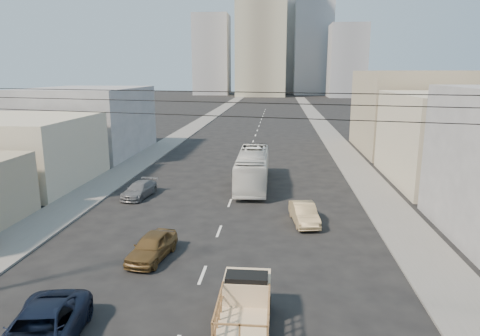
% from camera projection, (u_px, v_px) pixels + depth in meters
% --- Properties ---
extents(sidewalk_left, '(3.50, 180.00, 0.12)m').
position_uv_depth(sidewalk_left, '(199.00, 124.00, 82.49)').
color(sidewalk_left, slate).
rests_on(sidewalk_left, ground).
extents(sidewalk_right, '(3.50, 180.00, 0.12)m').
position_uv_depth(sidewalk_right, '(322.00, 125.00, 80.42)').
color(sidewalk_right, slate).
rests_on(sidewalk_right, ground).
extents(lane_dashes, '(0.15, 104.00, 0.01)m').
position_uv_depth(lane_dashes, '(254.00, 138.00, 64.95)').
color(lane_dashes, silver).
rests_on(lane_dashes, ground).
extents(flatbed_pickup, '(1.95, 4.41, 1.90)m').
position_uv_depth(flatbed_pickup, '(245.00, 304.00, 16.51)').
color(flatbed_pickup, '#D2B58C').
rests_on(flatbed_pickup, ground).
extents(navy_pickup, '(3.28, 5.74, 1.51)m').
position_uv_depth(navy_pickup, '(40.00, 333.00, 15.27)').
color(navy_pickup, black).
rests_on(navy_pickup, ground).
extents(city_bus, '(2.75, 11.13, 3.09)m').
position_uv_depth(city_bus, '(253.00, 168.00, 37.69)').
color(city_bus, silver).
rests_on(city_bus, ground).
extents(sedan_brown, '(2.22, 4.27, 1.39)m').
position_uv_depth(sedan_brown, '(152.00, 246.00, 22.96)').
color(sedan_brown, brown).
rests_on(sedan_brown, ground).
extents(sedan_tan, '(2.01, 4.26, 1.35)m').
position_uv_depth(sedan_tan, '(304.00, 213.00, 28.35)').
color(sedan_tan, tan).
rests_on(sedan_tan, ground).
extents(sedan_grey, '(2.29, 4.35, 1.20)m').
position_uv_depth(sedan_grey, '(139.00, 190.00, 34.35)').
color(sedan_grey, slate).
rests_on(sedan_grey, ground).
extents(overhead_wires, '(23.01, 5.02, 0.72)m').
position_uv_depth(overhead_wires, '(159.00, 102.00, 12.94)').
color(overhead_wires, black).
rests_on(overhead_wires, ground).
extents(bldg_right_mid, '(11.00, 14.00, 8.00)m').
position_uv_depth(bldg_right_mid, '(457.00, 139.00, 38.07)').
color(bldg_right_mid, beige).
rests_on(bldg_right_mid, ground).
extents(bldg_right_far, '(12.00, 16.00, 10.00)m').
position_uv_depth(bldg_right_far, '(410.00, 112.00, 53.35)').
color(bldg_right_far, tan).
rests_on(bldg_right_far, ground).
extents(bldg_left_mid, '(11.00, 12.00, 6.00)m').
position_uv_depth(bldg_left_mid, '(21.00, 151.00, 37.79)').
color(bldg_left_mid, beige).
rests_on(bldg_left_mid, ground).
extents(bldg_left_far, '(12.00, 16.00, 8.00)m').
position_uv_depth(bldg_left_far, '(89.00, 121.00, 52.18)').
color(bldg_left_far, gray).
rests_on(bldg_left_far, ground).
extents(high_rise_tower, '(20.00, 20.00, 60.00)m').
position_uv_depth(high_rise_tower, '(262.00, 21.00, 172.38)').
color(high_rise_tower, gray).
rests_on(high_rise_tower, ground).
extents(midrise_ne, '(16.00, 16.00, 40.00)m').
position_uv_depth(midrise_ne, '(313.00, 48.00, 187.22)').
color(midrise_ne, '#94969C').
rests_on(midrise_ne, ground).
extents(midrise_nw, '(15.00, 15.00, 34.00)m').
position_uv_depth(midrise_nw, '(212.00, 55.00, 186.89)').
color(midrise_nw, '#94969C').
rests_on(midrise_nw, ground).
extents(midrise_back, '(18.00, 18.00, 44.00)m').
position_uv_depth(midrise_back, '(285.00, 46.00, 202.41)').
color(midrise_back, gray).
rests_on(midrise_back, ground).
extents(midrise_east, '(14.00, 14.00, 28.00)m').
position_uv_depth(midrise_east, '(347.00, 61.00, 168.05)').
color(midrise_east, '#94969C').
rests_on(midrise_east, ground).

